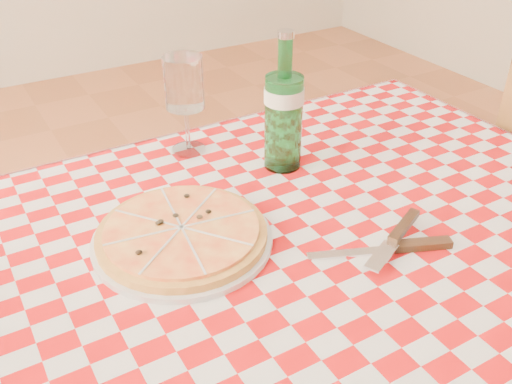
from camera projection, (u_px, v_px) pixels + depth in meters
dining_table at (283, 280)px, 1.02m from camera, size 1.20×0.80×0.75m
tablecloth at (284, 237)px, 0.97m from camera, size 1.30×0.90×0.01m
pizza_plate at (182, 233)px, 0.94m from camera, size 0.34×0.34×0.04m
water_bottle at (284, 102)px, 1.09m from camera, size 0.09×0.09×0.28m
wine_glass at (186, 106)px, 1.16m from camera, size 0.09×0.09×0.21m
cutlery at (392, 244)px, 0.92m from camera, size 0.28×0.24×0.03m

